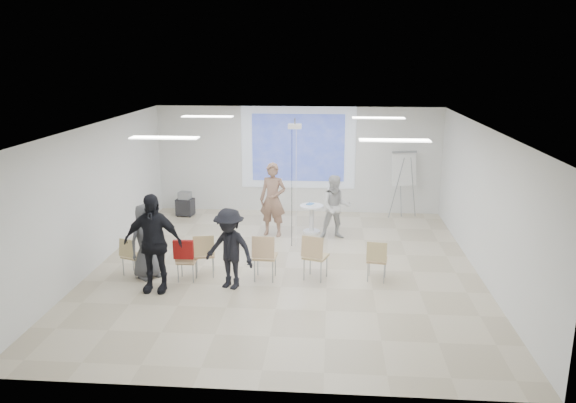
# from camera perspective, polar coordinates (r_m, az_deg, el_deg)

# --- Properties ---
(floor) EXTENTS (8.00, 9.00, 0.10)m
(floor) POSITION_cam_1_polar(r_m,az_deg,el_deg) (12.00, -0.30, -6.99)
(floor) COLOR beige
(floor) RESTS_ON ground
(ceiling) EXTENTS (8.00, 9.00, 0.10)m
(ceiling) POSITION_cam_1_polar(r_m,az_deg,el_deg) (11.23, -0.32, 7.88)
(ceiling) COLOR white
(ceiling) RESTS_ON wall_back
(wall_back) EXTENTS (8.00, 0.10, 3.00)m
(wall_back) POSITION_cam_1_polar(r_m,az_deg,el_deg) (15.95, 1.05, 4.28)
(wall_back) COLOR silver
(wall_back) RESTS_ON floor
(wall_left) EXTENTS (0.10, 9.00, 3.00)m
(wall_left) POSITION_cam_1_polar(r_m,az_deg,el_deg) (12.51, -19.13, 0.55)
(wall_left) COLOR silver
(wall_left) RESTS_ON floor
(wall_right) EXTENTS (0.10, 9.00, 3.00)m
(wall_right) POSITION_cam_1_polar(r_m,az_deg,el_deg) (11.89, 19.53, -0.19)
(wall_right) COLOR silver
(wall_right) RESTS_ON floor
(projection_halo) EXTENTS (3.20, 0.01, 2.30)m
(projection_halo) POSITION_cam_1_polar(r_m,az_deg,el_deg) (15.83, 1.04, 5.48)
(projection_halo) COLOR silver
(projection_halo) RESTS_ON wall_back
(projection_image) EXTENTS (2.60, 0.01, 1.90)m
(projection_image) POSITION_cam_1_polar(r_m,az_deg,el_deg) (15.81, 1.04, 5.47)
(projection_image) COLOR #3043A4
(projection_image) RESTS_ON wall_back
(pedestal_table) EXTENTS (0.79, 0.79, 0.74)m
(pedestal_table) POSITION_cam_1_polar(r_m,az_deg,el_deg) (14.19, 2.42, -1.58)
(pedestal_table) COLOR white
(pedestal_table) RESTS_ON floor
(player_left) EXTENTS (0.85, 0.67, 2.08)m
(player_left) POSITION_cam_1_polar(r_m,az_deg,el_deg) (13.82, -1.55, 0.68)
(player_left) COLOR #916C59
(player_left) RESTS_ON floor
(player_right) EXTENTS (0.91, 0.77, 1.74)m
(player_right) POSITION_cam_1_polar(r_m,az_deg,el_deg) (13.67, 4.87, -0.24)
(player_right) COLOR silver
(player_right) RESTS_ON floor
(controller_left) EXTENTS (0.06, 0.12, 0.04)m
(controller_left) POSITION_cam_1_polar(r_m,az_deg,el_deg) (13.97, -0.72, 2.23)
(controller_left) COLOR silver
(controller_left) RESTS_ON player_left
(controller_right) EXTENTS (0.06, 0.13, 0.04)m
(controller_right) POSITION_cam_1_polar(r_m,az_deg,el_deg) (13.84, 4.15, 1.26)
(controller_right) COLOR white
(controller_right) RESTS_ON player_right
(chair_far_left) EXTENTS (0.49, 0.51, 0.81)m
(chair_far_left) POSITION_cam_1_polar(r_m,az_deg,el_deg) (11.85, -15.66, -5.12)
(chair_far_left) COLOR tan
(chair_far_left) RESTS_ON floor
(chair_left_mid) EXTENTS (0.38, 0.41, 0.80)m
(chair_left_mid) POSITION_cam_1_polar(r_m,az_deg,el_deg) (11.33, -10.33, -5.76)
(chair_left_mid) COLOR tan
(chair_left_mid) RESTS_ON floor
(chair_left_inner) EXTENTS (0.50, 0.52, 0.90)m
(chair_left_inner) POSITION_cam_1_polar(r_m,az_deg,el_deg) (11.48, -8.52, -5.07)
(chair_left_inner) COLOR tan
(chair_left_inner) RESTS_ON floor
(chair_center) EXTENTS (0.47, 0.50, 0.96)m
(chair_center) POSITION_cam_1_polar(r_m,az_deg,el_deg) (11.15, -2.43, -5.33)
(chair_center) COLOR tan
(chair_center) RESTS_ON floor
(chair_right_inner) EXTENTS (0.57, 0.59, 0.95)m
(chair_right_inner) POSITION_cam_1_polar(r_m,az_deg,el_deg) (11.18, 2.69, -5.31)
(chair_right_inner) COLOR tan
(chair_right_inner) RESTS_ON floor
(chair_right_far) EXTENTS (0.46, 0.48, 0.85)m
(chair_right_far) POSITION_cam_1_polar(r_m,az_deg,el_deg) (11.28, 9.02, -5.64)
(chair_right_far) COLOR tan
(chair_right_far) RESTS_ON floor
(red_jacket) EXTENTS (0.39, 0.10, 0.37)m
(red_jacket) POSITION_cam_1_polar(r_m,az_deg,el_deg) (11.11, -10.59, -4.82)
(red_jacket) COLOR maroon
(red_jacket) RESTS_ON chair_left_mid
(laptop) EXTENTS (0.37, 0.30, 0.03)m
(laptop) POSITION_cam_1_polar(r_m,az_deg,el_deg) (11.59, -8.48, -5.14)
(laptop) COLOR black
(laptop) RESTS_ON chair_left_inner
(audience_left) EXTENTS (1.29, 0.79, 2.19)m
(audience_left) POSITION_cam_1_polar(r_m,az_deg,el_deg) (10.83, -13.62, -3.41)
(audience_left) COLOR black
(audience_left) RESTS_ON floor
(audience_mid) EXTENTS (1.32, 1.03, 1.80)m
(audience_mid) POSITION_cam_1_polar(r_m,az_deg,el_deg) (10.77, -5.98, -4.26)
(audience_mid) COLOR black
(audience_mid) RESTS_ON floor
(audience_outer) EXTENTS (0.97, 1.00, 1.72)m
(audience_outer) POSITION_cam_1_polar(r_m,az_deg,el_deg) (11.57, -14.18, -3.48)
(audience_outer) COLOR #535458
(audience_outer) RESTS_ON floor
(flipchart_easel) EXTENTS (0.78, 0.61, 1.86)m
(flipchart_easel) POSITION_cam_1_polar(r_m,az_deg,el_deg) (15.61, 11.71, 3.26)
(flipchart_easel) COLOR gray
(flipchart_easel) RESTS_ON floor
(av_cart) EXTENTS (0.50, 0.42, 0.68)m
(av_cart) POSITION_cam_1_polar(r_m,az_deg,el_deg) (15.96, -10.40, -0.32)
(av_cart) COLOR black
(av_cart) RESTS_ON floor
(ceiling_projector) EXTENTS (0.30, 0.25, 3.00)m
(ceiling_projector) POSITION_cam_1_polar(r_m,az_deg,el_deg) (12.74, 0.69, 7.05)
(ceiling_projector) COLOR white
(ceiling_projector) RESTS_ON ceiling
(fluor_panel_nw) EXTENTS (1.20, 0.30, 0.02)m
(fluor_panel_nw) POSITION_cam_1_polar(r_m,az_deg,el_deg) (13.51, -8.18, 8.54)
(fluor_panel_nw) COLOR white
(fluor_panel_nw) RESTS_ON ceiling
(fluor_panel_ne) EXTENTS (1.20, 0.30, 0.02)m
(fluor_panel_ne) POSITION_cam_1_polar(r_m,az_deg,el_deg) (13.23, 9.18, 8.38)
(fluor_panel_ne) COLOR white
(fluor_panel_ne) RESTS_ON ceiling
(fluor_panel_sw) EXTENTS (1.20, 0.30, 0.02)m
(fluor_panel_sw) POSITION_cam_1_polar(r_m,az_deg,el_deg) (10.14, -12.44, 6.35)
(fluor_panel_sw) COLOR white
(fluor_panel_sw) RESTS_ON ceiling
(fluor_panel_se) EXTENTS (1.20, 0.30, 0.02)m
(fluor_panel_se) POSITION_cam_1_polar(r_m,az_deg,el_deg) (9.77, 10.77, 6.13)
(fluor_panel_se) COLOR white
(fluor_panel_se) RESTS_ON ceiling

